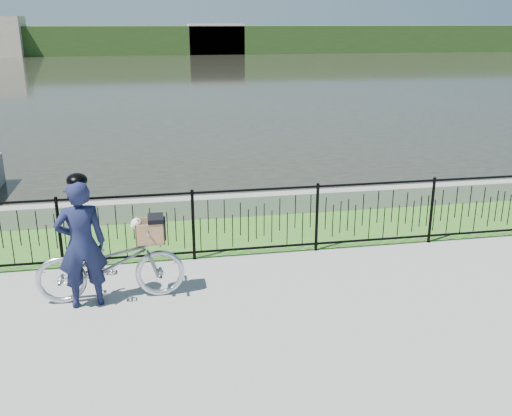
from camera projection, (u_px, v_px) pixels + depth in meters
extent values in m
plane|color=gray|center=(278.00, 300.00, 7.74)|extent=(120.00, 120.00, 0.00)
cube|color=#356A21|center=(246.00, 233.00, 10.17)|extent=(60.00, 2.00, 0.01)
plane|color=black|center=(172.00, 76.00, 38.55)|extent=(120.00, 120.00, 0.00)
cube|color=gray|center=(237.00, 205.00, 11.04)|extent=(60.00, 0.30, 0.40)
cube|color=#2A471B|center=(161.00, 40.00, 63.29)|extent=(120.00, 6.00, 3.00)
cube|color=#B7A693|center=(216.00, 39.00, 62.89)|extent=(6.00, 3.00, 3.20)
imported|color=silver|center=(110.00, 264.00, 7.63)|extent=(1.96, 0.68, 1.03)
cube|color=black|center=(151.00, 241.00, 7.64)|extent=(0.38, 0.18, 0.02)
cube|color=#A3744B|center=(151.00, 241.00, 7.63)|extent=(0.37, 0.30, 0.01)
cube|color=#A3744B|center=(150.00, 228.00, 7.73)|extent=(0.37, 0.01, 0.29)
cube|color=#A3744B|center=(150.00, 235.00, 7.45)|extent=(0.37, 0.02, 0.29)
cube|color=#A3744B|center=(164.00, 230.00, 7.62)|extent=(0.02, 0.30, 0.29)
cube|color=#A3744B|center=(136.00, 232.00, 7.56)|extent=(0.02, 0.30, 0.29)
cube|color=black|center=(156.00, 218.00, 7.55)|extent=(0.21, 0.32, 0.06)
cube|color=black|center=(165.00, 228.00, 7.62)|extent=(0.02, 0.32, 0.23)
ellipsoid|color=silver|center=(149.00, 232.00, 7.59)|extent=(0.31, 0.22, 0.20)
sphere|color=silver|center=(137.00, 224.00, 7.50)|extent=(0.15, 0.15, 0.15)
sphere|color=silver|center=(133.00, 227.00, 7.49)|extent=(0.07, 0.07, 0.07)
sphere|color=black|center=(131.00, 227.00, 7.47)|extent=(0.02, 0.02, 0.02)
cone|color=#AB6A47|center=(136.00, 218.00, 7.54)|extent=(0.06, 0.08, 0.08)
cone|color=#AB6A47|center=(138.00, 220.00, 7.45)|extent=(0.06, 0.08, 0.08)
imported|color=#141838|center=(81.00, 244.00, 7.35)|extent=(0.69, 0.52, 1.73)
ellipsoid|color=black|center=(75.00, 181.00, 7.09)|extent=(0.26, 0.29, 0.18)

